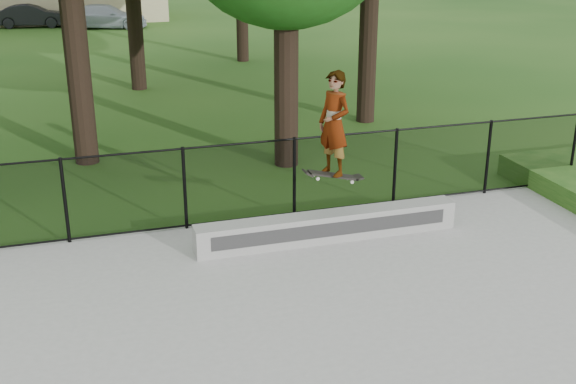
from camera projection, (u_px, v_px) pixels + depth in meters
name	position (u px, v px, depth m)	size (l,w,h in m)	color
grind_ledge	(328.00, 226.00, 12.24)	(4.59, 0.40, 0.48)	#9F9F9A
car_b	(32.00, 15.00, 37.62)	(1.27, 3.30, 1.20)	black
car_c	(106.00, 16.00, 37.26)	(1.67, 3.78, 1.19)	#ADBAC4
skater_airborne	(334.00, 126.00, 11.54)	(0.83, 0.73, 1.88)	black
chainlink_fence	(185.00, 188.00, 12.51)	(16.06, 0.06, 1.50)	black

